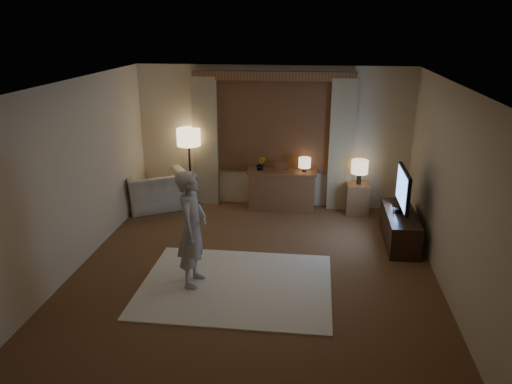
% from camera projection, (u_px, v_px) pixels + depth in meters
% --- Properties ---
extents(room, '(5.04, 5.54, 2.64)m').
position_uv_depth(room, '(259.00, 170.00, 7.05)').
color(room, brown).
rests_on(room, ground).
extents(rug, '(2.50, 2.00, 0.02)m').
position_uv_depth(rug, '(236.00, 285.00, 6.62)').
color(rug, '#F5EBCE').
rests_on(rug, floor).
extents(sideboard, '(1.20, 0.40, 0.70)m').
position_uv_depth(sideboard, '(282.00, 191.00, 9.22)').
color(sideboard, brown).
rests_on(sideboard, floor).
extents(picture_frame, '(0.16, 0.02, 0.20)m').
position_uv_depth(picture_frame, '(282.00, 168.00, 9.08)').
color(picture_frame, brown).
rests_on(picture_frame, sideboard).
extents(plant, '(0.16, 0.13, 0.30)m').
position_uv_depth(plant, '(261.00, 164.00, 9.11)').
color(plant, '#999999').
rests_on(plant, sideboard).
extents(table_lamp_sideboard, '(0.22, 0.22, 0.30)m').
position_uv_depth(table_lamp_sideboard, '(305.00, 163.00, 9.00)').
color(table_lamp_sideboard, black).
rests_on(table_lamp_sideboard, sideboard).
extents(floor_lamp, '(0.43, 0.43, 1.48)m').
position_uv_depth(floor_lamp, '(189.00, 141.00, 9.13)').
color(floor_lamp, black).
rests_on(floor_lamp, floor).
extents(armchair, '(1.44, 1.40, 0.72)m').
position_uv_depth(armchair, '(155.00, 189.00, 9.28)').
color(armchair, beige).
rests_on(armchair, floor).
extents(side_table, '(0.40, 0.40, 0.56)m').
position_uv_depth(side_table, '(358.00, 199.00, 9.04)').
color(side_table, brown).
rests_on(side_table, floor).
extents(table_lamp_side, '(0.30, 0.30, 0.44)m').
position_uv_depth(table_lamp_side, '(360.00, 167.00, 8.85)').
color(table_lamp_side, black).
rests_on(table_lamp_side, side_table).
extents(tv_stand, '(0.45, 1.40, 0.50)m').
position_uv_depth(tv_stand, '(399.00, 227.00, 7.85)').
color(tv_stand, black).
rests_on(tv_stand, floor).
extents(tv, '(0.24, 0.96, 0.69)m').
position_uv_depth(tv, '(403.00, 189.00, 7.65)').
color(tv, black).
rests_on(tv, tv_stand).
extents(person, '(0.40, 0.59, 1.56)m').
position_uv_depth(person, '(192.00, 229.00, 6.41)').
color(person, '#B8B4AA').
rests_on(person, rug).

